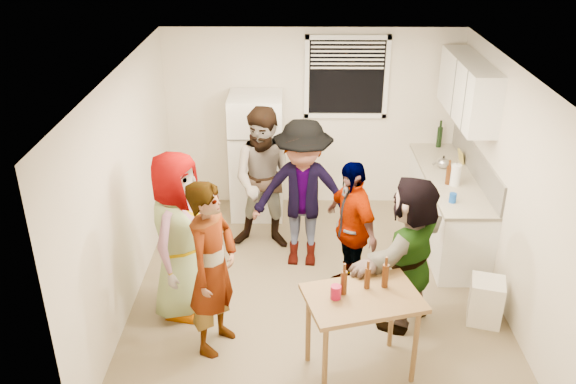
{
  "coord_description": "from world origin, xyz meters",
  "views": [
    {
      "loc": [
        -0.25,
        -5.73,
        4.02
      ],
      "look_at": [
        -0.31,
        0.16,
        1.15
      ],
      "focal_mm": 38.0,
      "sensor_mm": 36.0,
      "label": 1
    }
  ],
  "objects_px": {
    "wine_bottle": "(438,147)",
    "red_cup": "(335,298)",
    "blue_cup": "(452,202)",
    "guest_orange": "(403,320)",
    "guest_grey": "(185,309)",
    "trash_bin": "(486,300)",
    "refrigerator": "(257,156)",
    "guest_stripe": "(217,343)",
    "beer_bottle_table": "(367,288)",
    "guest_black": "(348,287)",
    "kettle": "(443,168)",
    "serving_table": "(358,370)",
    "guest_back_left": "(268,245)",
    "guest_back_right": "(302,261)",
    "beer_bottle_counter": "(447,184)"
  },
  "relations": [
    {
      "from": "blue_cup",
      "to": "guest_grey",
      "type": "bearing_deg",
      "value": -164.79
    },
    {
      "from": "trash_bin",
      "to": "guest_orange",
      "type": "xyz_separation_m",
      "value": [
        -0.84,
        -0.01,
        -0.25
      ]
    },
    {
      "from": "refrigerator",
      "to": "guest_back_left",
      "type": "height_order",
      "value": "refrigerator"
    },
    {
      "from": "guest_stripe",
      "to": "guest_black",
      "type": "xyz_separation_m",
      "value": [
        1.38,
        0.99,
        0.0
      ]
    },
    {
      "from": "beer_bottle_counter",
      "to": "guest_back_right",
      "type": "distance_m",
      "value": 1.99
    },
    {
      "from": "red_cup",
      "to": "guest_stripe",
      "type": "bearing_deg",
      "value": 160.44
    },
    {
      "from": "guest_black",
      "to": "guest_back_left",
      "type": "bearing_deg",
      "value": -161.28
    },
    {
      "from": "guest_back_left",
      "to": "blue_cup",
      "type": "bearing_deg",
      "value": -9.14
    },
    {
      "from": "trash_bin",
      "to": "guest_back_right",
      "type": "relative_size",
      "value": 0.27
    },
    {
      "from": "kettle",
      "to": "guest_orange",
      "type": "bearing_deg",
      "value": -127.76
    },
    {
      "from": "red_cup",
      "to": "guest_back_right",
      "type": "height_order",
      "value": "red_cup"
    },
    {
      "from": "kettle",
      "to": "blue_cup",
      "type": "bearing_deg",
      "value": -112.89
    },
    {
      "from": "blue_cup",
      "to": "trash_bin",
      "type": "distance_m",
      "value": 1.18
    },
    {
      "from": "blue_cup",
      "to": "guest_back_right",
      "type": "xyz_separation_m",
      "value": [
        -1.69,
        0.16,
        -0.9
      ]
    },
    {
      "from": "serving_table",
      "to": "guest_orange",
      "type": "distance_m",
      "value": 0.93
    },
    {
      "from": "beer_bottle_counter",
      "to": "guest_back_right",
      "type": "xyz_separation_m",
      "value": [
        -1.74,
        -0.32,
        -0.9
      ]
    },
    {
      "from": "blue_cup",
      "to": "guest_black",
      "type": "bearing_deg",
      "value": -162.16
    },
    {
      "from": "kettle",
      "to": "red_cup",
      "type": "bearing_deg",
      "value": -136.08
    },
    {
      "from": "guest_grey",
      "to": "guest_black",
      "type": "height_order",
      "value": "guest_grey"
    },
    {
      "from": "beer_bottle_table",
      "to": "guest_black",
      "type": "distance_m",
      "value": 1.49
    },
    {
      "from": "blue_cup",
      "to": "refrigerator",
      "type": "bearing_deg",
      "value": 147.69
    },
    {
      "from": "serving_table",
      "to": "guest_stripe",
      "type": "xyz_separation_m",
      "value": [
        -1.37,
        0.37,
        0.0
      ]
    },
    {
      "from": "wine_bottle",
      "to": "red_cup",
      "type": "xyz_separation_m",
      "value": [
        -1.63,
        -3.46,
        -0.06
      ]
    },
    {
      "from": "guest_back_right",
      "to": "guest_black",
      "type": "relative_size",
      "value": 1.17
    },
    {
      "from": "wine_bottle",
      "to": "trash_bin",
      "type": "bearing_deg",
      "value": -90.05
    },
    {
      "from": "refrigerator",
      "to": "guest_stripe",
      "type": "xyz_separation_m",
      "value": [
        -0.25,
        -2.82,
        -0.85
      ]
    },
    {
      "from": "trash_bin",
      "to": "beer_bottle_table",
      "type": "bearing_deg",
      "value": -154.52
    },
    {
      "from": "blue_cup",
      "to": "guest_stripe",
      "type": "relative_size",
      "value": 0.06
    },
    {
      "from": "guest_stripe",
      "to": "red_cup",
      "type": "bearing_deg",
      "value": -86.76
    },
    {
      "from": "red_cup",
      "to": "guest_black",
      "type": "relative_size",
      "value": 0.08
    },
    {
      "from": "wine_bottle",
      "to": "trash_bin",
      "type": "distance_m",
      "value": 2.74
    },
    {
      "from": "guest_back_right",
      "to": "guest_black",
      "type": "xyz_separation_m",
      "value": [
        0.52,
        -0.54,
        0.0
      ]
    },
    {
      "from": "trash_bin",
      "to": "refrigerator",
      "type": "bearing_deg",
      "value": 135.92
    },
    {
      "from": "kettle",
      "to": "guest_stripe",
      "type": "height_order",
      "value": "kettle"
    },
    {
      "from": "guest_stripe",
      "to": "trash_bin",
      "type": "bearing_deg",
      "value": -58.98
    },
    {
      "from": "beer_bottle_counter",
      "to": "serving_table",
      "type": "xyz_separation_m",
      "value": [
        -1.23,
        -2.21,
        -0.9
      ]
    },
    {
      "from": "wine_bottle",
      "to": "guest_grey",
      "type": "relative_size",
      "value": 0.15
    },
    {
      "from": "trash_bin",
      "to": "blue_cup",
      "type": "bearing_deg",
      "value": 101.72
    },
    {
      "from": "kettle",
      "to": "beer_bottle_counter",
      "type": "xyz_separation_m",
      "value": [
        -0.05,
        -0.48,
        -0.0
      ]
    },
    {
      "from": "trash_bin",
      "to": "serving_table",
      "type": "height_order",
      "value": "trash_bin"
    },
    {
      "from": "guest_grey",
      "to": "guest_back_right",
      "type": "height_order",
      "value": "guest_back_right"
    },
    {
      "from": "trash_bin",
      "to": "guest_black",
      "type": "distance_m",
      "value": 1.52
    },
    {
      "from": "serving_table",
      "to": "guest_back_left",
      "type": "height_order",
      "value": "serving_table"
    },
    {
      "from": "kettle",
      "to": "beer_bottle_table",
      "type": "bearing_deg",
      "value": -132.56
    },
    {
      "from": "guest_stripe",
      "to": "guest_orange",
      "type": "bearing_deg",
      "value": -55.65
    },
    {
      "from": "guest_back_right",
      "to": "blue_cup",
      "type": "bearing_deg",
      "value": -0.04
    },
    {
      "from": "serving_table",
      "to": "guest_black",
      "type": "height_order",
      "value": "serving_table"
    },
    {
      "from": "beer_bottle_table",
      "to": "guest_orange",
      "type": "relative_size",
      "value": 0.13
    },
    {
      "from": "red_cup",
      "to": "guest_orange",
      "type": "height_order",
      "value": "red_cup"
    },
    {
      "from": "blue_cup",
      "to": "guest_orange",
      "type": "height_order",
      "value": "blue_cup"
    }
  ]
}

